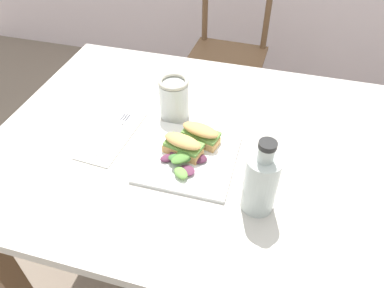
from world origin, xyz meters
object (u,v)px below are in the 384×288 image
object	(u,v)px
chair_wooden_far	(227,55)
bottle_cold_brew	(260,185)
dining_table	(209,174)
plate_lunch	(188,158)
mason_jar_iced_tea	(174,100)
fork_on_napkin	(116,130)
sandwich_half_front	(183,145)
sandwich_half_back	(200,134)

from	to	relation	value
chair_wooden_far	bottle_cold_brew	bearing A→B (deg)	-76.30
dining_table	chair_wooden_far	bearing A→B (deg)	97.70
chair_wooden_far	plate_lunch	distance (m)	1.15
plate_lunch	mason_jar_iced_tea	world-z (taller)	mason_jar_iced_tea
plate_lunch	fork_on_napkin	world-z (taller)	plate_lunch
mason_jar_iced_tea	sandwich_half_front	bearing A→B (deg)	-65.25
chair_wooden_far	bottle_cold_brew	size ratio (longest dim) A/B	4.38
plate_lunch	sandwich_half_back	bearing A→B (deg)	75.67
dining_table	sandwich_half_front	world-z (taller)	sandwich_half_front
plate_lunch	sandwich_half_front	distance (m)	0.04
sandwich_half_front	sandwich_half_back	bearing A→B (deg)	59.40
plate_lunch	dining_table	bearing A→B (deg)	62.43
plate_lunch	sandwich_half_front	xyz separation A→B (m)	(-0.02, 0.01, 0.03)
fork_on_napkin	mason_jar_iced_tea	bearing A→B (deg)	39.84
plate_lunch	chair_wooden_far	bearing A→B (deg)	95.05
sandwich_half_back	mason_jar_iced_tea	xyz separation A→B (m)	(-0.11, 0.11, 0.02)
dining_table	fork_on_napkin	size ratio (longest dim) A/B	6.59
dining_table	sandwich_half_back	xyz separation A→B (m)	(-0.02, -0.01, 0.16)
sandwich_half_back	bottle_cold_brew	distance (m)	0.25
plate_lunch	mason_jar_iced_tea	size ratio (longest dim) A/B	1.94
plate_lunch	bottle_cold_brew	bearing A→B (deg)	-27.53
mason_jar_iced_tea	chair_wooden_far	bearing A→B (deg)	90.37
chair_wooden_far	fork_on_napkin	size ratio (longest dim) A/B	4.68
dining_table	plate_lunch	distance (m)	0.16
sandwich_half_front	fork_on_napkin	size ratio (longest dim) A/B	0.61
sandwich_half_back	fork_on_napkin	size ratio (longest dim) A/B	0.61
plate_lunch	fork_on_napkin	distance (m)	0.24
sandwich_half_front	sandwich_half_back	world-z (taller)	same
chair_wooden_far	mason_jar_iced_tea	size ratio (longest dim) A/B	6.95
sandwich_half_back	mason_jar_iced_tea	bearing A→B (deg)	135.21
sandwich_half_back	plate_lunch	bearing A→B (deg)	-104.33
bottle_cold_brew	mason_jar_iced_tea	bearing A→B (deg)	136.31
sandwich_half_front	bottle_cold_brew	distance (m)	0.24
sandwich_half_back	bottle_cold_brew	world-z (taller)	bottle_cold_brew
bottle_cold_brew	sandwich_half_front	bearing A→B (deg)	152.23
fork_on_napkin	mason_jar_iced_tea	world-z (taller)	mason_jar_iced_tea
plate_lunch	bottle_cold_brew	distance (m)	0.23
chair_wooden_far	plate_lunch	size ratio (longest dim) A/B	3.58
dining_table	fork_on_napkin	world-z (taller)	fork_on_napkin
sandwich_half_back	mason_jar_iced_tea	world-z (taller)	mason_jar_iced_tea
chair_wooden_far	sandwich_half_back	xyz separation A→B (m)	(0.11, -1.04, 0.33)
dining_table	fork_on_napkin	xyz separation A→B (m)	(-0.27, -0.02, 0.13)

